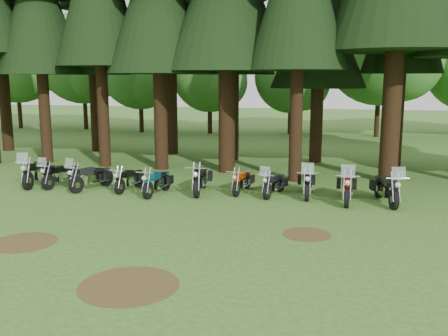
{
  "coord_description": "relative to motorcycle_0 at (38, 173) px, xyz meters",
  "views": [
    {
      "loc": [
        5.35,
        -13.42,
        4.44
      ],
      "look_at": [
        0.99,
        5.0,
        1.0
      ],
      "focal_mm": 40.0,
      "sensor_mm": 36.0,
      "label": 1
    }
  ],
  "objects": [
    {
      "name": "decid_5",
      "position": [
        15.19,
        21.12,
        5.71
      ],
      "size": [
        8.45,
        8.21,
        10.56
      ],
      "color": "#311E10",
      "rests_on": "ground"
    },
    {
      "name": "decid_2",
      "position": [
        -3.54,
        20.18,
        4.43
      ],
      "size": [
        6.72,
        6.53,
        8.4
      ],
      "color": "#311E10",
      "rests_on": "ground"
    },
    {
      "name": "decid_0",
      "position": [
        -15.2,
        20.67,
        5.38
      ],
      "size": [
        8.0,
        7.78,
        10.0
      ],
      "color": "#311E10",
      "rests_on": "ground"
    },
    {
      "name": "motorcycle_7",
      "position": [
        9.83,
        0.46,
        -0.09
      ],
      "size": [
        0.72,
        2.04,
        1.29
      ],
      "rotation": [
        0.0,
        0.0,
        -0.23
      ],
      "color": "black",
      "rests_on": "ground"
    },
    {
      "name": "dirt_patch_2",
      "position": [
        7.89,
        -8.6,
        -0.52
      ],
      "size": [
        2.2,
        2.2,
        0.01
      ],
      "primitive_type": "cylinder",
      "color": "#4C3D1E",
      "rests_on": "ground"
    },
    {
      "name": "motorcycle_4",
      "position": [
        5.43,
        -0.39,
        -0.07
      ],
      "size": [
        0.39,
        2.18,
        0.89
      ],
      "rotation": [
        0.0,
        0.0,
        -0.1
      ],
      "color": "black",
      "rests_on": "ground"
    },
    {
      "name": "motorcycle_10",
      "position": [
        13.89,
        0.18,
        -0.01
      ],
      "size": [
        0.85,
        2.43,
        1.54
      ],
      "rotation": [
        0.0,
        0.0,
        0.23
      ],
      "color": "black",
      "rests_on": "ground"
    },
    {
      "name": "motorcycle_3",
      "position": [
        4.11,
        0.03,
        -0.1
      ],
      "size": [
        0.41,
        2.02,
        0.82
      ],
      "rotation": [
        0.0,
        0.0,
        -0.14
      ],
      "color": "black",
      "rests_on": "ground"
    },
    {
      "name": "pine_back_4",
      "position": [
        10.93,
        8.65,
        7.73
      ],
      "size": [
        4.94,
        4.94,
        13.78
      ],
      "color": "#311E10",
      "rests_on": "ground"
    },
    {
      "name": "motorcycle_0",
      "position": [
        0.0,
        0.0,
        0.0
      ],
      "size": [
        0.64,
        2.49,
        1.56
      ],
      "rotation": [
        0.0,
        0.0,
        0.13
      ],
      "color": "black",
      "rests_on": "ground"
    },
    {
      "name": "dirt_patch_0",
      "position": [
        3.89,
        -6.6,
        -0.52
      ],
      "size": [
        1.8,
        1.8,
        0.01
      ],
      "primitive_type": "cylinder",
      "color": "#4C3D1E",
      "rests_on": "ground"
    },
    {
      "name": "motorcycle_8",
      "position": [
        11.04,
        0.68,
        -0.03
      ],
      "size": [
        0.52,
        2.34,
        1.47
      ],
      "rotation": [
        0.0,
        0.0,
        0.09
      ],
      "color": "black",
      "rests_on": "ground"
    },
    {
      "name": "dirt_patch_1",
      "position": [
        11.39,
        -4.1,
        -0.52
      ],
      "size": [
        1.4,
        1.4,
        0.01
      ],
      "primitive_type": "cylinder",
      "color": "#4C3D1E",
      "rests_on": "ground"
    },
    {
      "name": "motorcycle_1",
      "position": [
        1.04,
        0.07,
        -0.07
      ],
      "size": [
        0.68,
        2.17,
        1.36
      ],
      "rotation": [
        0.0,
        0.0,
        -0.2
      ],
      "color": "black",
      "rests_on": "ground"
    },
    {
      "name": "motorcycle_6",
      "position": [
        8.54,
        0.7,
        -0.1
      ],
      "size": [
        0.38,
        2.04,
        0.83
      ],
      "rotation": [
        0.0,
        0.0,
        -0.11
      ],
      "color": "black",
      "rests_on": "ground"
    },
    {
      "name": "ground",
      "position": [
        6.89,
        -4.6,
        -0.52
      ],
      "size": [
        120.0,
        120.0,
        0.0
      ],
      "primitive_type": "plane",
      "color": "#356B1C",
      "rests_on": "ground"
    },
    {
      "name": "decid_1",
      "position": [
        -9.09,
        21.17,
        5.31
      ],
      "size": [
        7.91,
        7.69,
        9.88
      ],
      "color": "#311E10",
      "rests_on": "ground"
    },
    {
      "name": "motorcycle_9",
      "position": [
        12.51,
        0.11,
        0.0
      ],
      "size": [
        0.47,
        2.48,
        1.57
      ],
      "rotation": [
        0.0,
        0.0,
        0.0
      ],
      "color": "black",
      "rests_on": "ground"
    },
    {
      "name": "decid_4",
      "position": [
        8.47,
        21.73,
        3.85
      ],
      "size": [
        5.93,
        5.76,
        7.41
      ],
      "color": "#311E10",
      "rests_on": "ground"
    },
    {
      "name": "motorcycle_5",
      "position": [
        6.95,
        0.31,
        -0.01
      ],
      "size": [
        0.48,
        2.47,
        1.01
      ],
      "rotation": [
        0.0,
        0.0,
        0.13
      ],
      "color": "black",
      "rests_on": "ground"
    },
    {
      "name": "motorcycle_2",
      "position": [
        2.55,
        -0.19,
        -0.04
      ],
      "size": [
        1.04,
        2.22,
        1.43
      ],
      "rotation": [
        0.0,
        0.0,
        -0.35
      ],
      "color": "black",
      "rests_on": "ground"
    },
    {
      "name": "decid_3",
      "position": [
        2.18,
        20.53,
        3.99
      ],
      "size": [
        6.12,
        5.95,
        7.65
      ],
      "color": "#311E10",
      "rests_on": "ground"
    }
  ]
}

